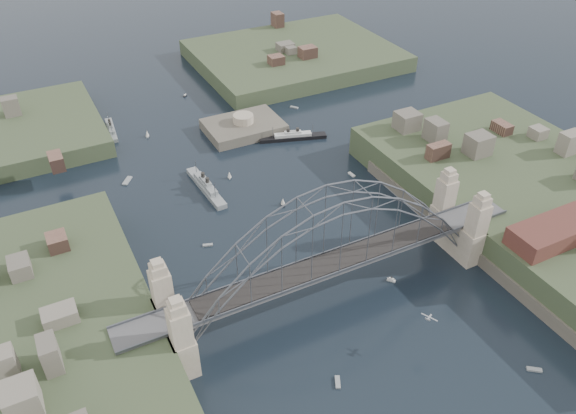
{
  "coord_description": "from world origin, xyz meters",
  "views": [
    {
      "loc": [
        -44.56,
        -68.7,
        81.28
      ],
      "look_at": [
        0.0,
        18.0,
        10.0
      ],
      "focal_mm": 35.45,
      "sensor_mm": 36.0,
      "label": 1
    }
  ],
  "objects_px": {
    "bridge": "(332,247)",
    "wharf_shed": "(555,232)",
    "fort_island": "(244,132)",
    "naval_cruiser_far": "(111,129)",
    "ocean_liner": "(293,137)",
    "naval_cruiser_near": "(206,187)"
  },
  "relations": [
    {
      "from": "bridge",
      "to": "wharf_shed",
      "type": "relative_size",
      "value": 4.2
    },
    {
      "from": "fort_island",
      "to": "naval_cruiser_far",
      "type": "distance_m",
      "value": 39.22
    },
    {
      "from": "fort_island",
      "to": "ocean_liner",
      "type": "relative_size",
      "value": 1.14
    },
    {
      "from": "fort_island",
      "to": "ocean_liner",
      "type": "xyz_separation_m",
      "value": [
        10.74,
        -10.83,
        1.08
      ]
    },
    {
      "from": "naval_cruiser_far",
      "to": "ocean_liner",
      "type": "height_order",
      "value": "naval_cruiser_far"
    },
    {
      "from": "ocean_liner",
      "to": "fort_island",
      "type": "bearing_deg",
      "value": 134.77
    },
    {
      "from": "naval_cruiser_near",
      "to": "ocean_liner",
      "type": "height_order",
      "value": "naval_cruiser_near"
    },
    {
      "from": "naval_cruiser_near",
      "to": "naval_cruiser_far",
      "type": "height_order",
      "value": "naval_cruiser_near"
    },
    {
      "from": "fort_island",
      "to": "naval_cruiser_far",
      "type": "xyz_separation_m",
      "value": [
        -34.97,
        17.71,
        1.1
      ]
    },
    {
      "from": "bridge",
      "to": "naval_cruiser_far",
      "type": "relative_size",
      "value": 5.8
    },
    {
      "from": "bridge",
      "to": "wharf_shed",
      "type": "xyz_separation_m",
      "value": [
        44.0,
        -14.0,
        -2.32
      ]
    },
    {
      "from": "bridge",
      "to": "fort_island",
      "type": "bearing_deg",
      "value": 80.27
    },
    {
      "from": "naval_cruiser_near",
      "to": "naval_cruiser_far",
      "type": "relative_size",
      "value": 1.36
    },
    {
      "from": "naval_cruiser_far",
      "to": "bridge",
      "type": "bearing_deg",
      "value": -75.32
    },
    {
      "from": "naval_cruiser_near",
      "to": "fort_island",
      "type": "bearing_deg",
      "value": 48.92
    },
    {
      "from": "bridge",
      "to": "naval_cruiser_near",
      "type": "distance_m",
      "value": 48.35
    },
    {
      "from": "naval_cruiser_far",
      "to": "ocean_liner",
      "type": "bearing_deg",
      "value": -31.98
    },
    {
      "from": "fort_island",
      "to": "naval_cruiser_far",
      "type": "bearing_deg",
      "value": 153.14
    },
    {
      "from": "bridge",
      "to": "fort_island",
      "type": "distance_m",
      "value": 72.14
    },
    {
      "from": "bridge",
      "to": "ocean_liner",
      "type": "relative_size",
      "value": 4.35
    },
    {
      "from": "bridge",
      "to": "naval_cruiser_far",
      "type": "height_order",
      "value": "bridge"
    },
    {
      "from": "bridge",
      "to": "fort_island",
      "type": "relative_size",
      "value": 3.82
    }
  ]
}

